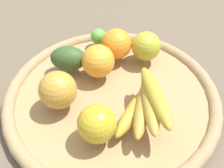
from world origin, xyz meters
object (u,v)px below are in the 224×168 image
at_px(apple_1, 58,90).
at_px(apple_2, 97,124).
at_px(avocado, 68,58).
at_px(banana_bunch, 146,103).
at_px(orange_1, 117,44).
at_px(apple_0, 146,46).
at_px(lime_0, 99,37).
at_px(orange_0, 98,61).

xyz_separation_m(apple_1, apple_2, (-0.10, -0.05, -0.00)).
xyz_separation_m(apple_2, avocado, (0.20, 0.02, -0.01)).
relative_size(banana_bunch, orange_1, 2.24).
height_order(banana_bunch, orange_1, orange_1).
distance_m(apple_0, orange_1, 0.07).
xyz_separation_m(apple_0, avocado, (0.01, 0.18, -0.01)).
bearing_deg(avocado, banana_bunch, -146.60).
xyz_separation_m(lime_0, apple_2, (-0.28, 0.07, 0.01)).
bearing_deg(banana_bunch, orange_1, 0.08).
bearing_deg(orange_0, orange_1, -48.53).
bearing_deg(avocado, orange_0, -121.97).
bearing_deg(apple_1, banana_bunch, -116.06).
relative_size(lime_0, apple_0, 0.59).
relative_size(apple_0, orange_1, 0.96).
height_order(orange_0, orange_1, orange_0).
bearing_deg(orange_1, avocado, 96.16).
distance_m(orange_0, orange_1, 0.08).
relative_size(banana_bunch, apple_2, 2.29).
bearing_deg(orange_0, avocado, 58.03).
distance_m(apple_1, banana_bunch, 0.17).
distance_m(apple_2, orange_1, 0.24).
bearing_deg(banana_bunch, avocado, 33.40).
height_order(lime_0, avocado, avocado).
bearing_deg(apple_0, orange_1, 68.02).
relative_size(orange_0, orange_1, 1.02).
height_order(banana_bunch, orange_0, orange_0).
relative_size(apple_2, avocado, 0.85).
xyz_separation_m(lime_0, banana_bunch, (-0.26, -0.03, 0.02)).
xyz_separation_m(apple_1, avocado, (0.10, -0.04, -0.01)).
bearing_deg(avocado, apple_2, -174.80).
bearing_deg(apple_2, lime_0, -14.19).
bearing_deg(apple_2, apple_1, 29.09).
relative_size(apple_1, apple_2, 1.08).
xyz_separation_m(apple_0, apple_2, (-0.19, 0.16, 0.00)).
xyz_separation_m(apple_1, apple_0, (0.09, -0.22, -0.00)).
bearing_deg(orange_1, lime_0, 24.88).
height_order(apple_1, banana_bunch, apple_1).
distance_m(orange_0, apple_2, 0.17).
relative_size(avocado, orange_1, 1.14).
xyz_separation_m(apple_1, orange_0, (0.07, -0.10, -0.00)).
relative_size(orange_0, avocado, 0.89).
relative_size(apple_0, apple_2, 0.98).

